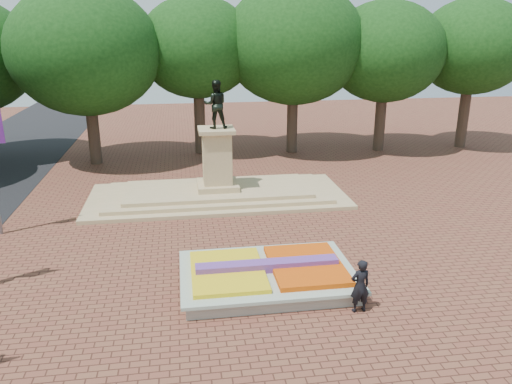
{
  "coord_description": "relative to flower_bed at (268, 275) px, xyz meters",
  "views": [
    {
      "loc": [
        -1.91,
        -18.07,
        8.95
      ],
      "look_at": [
        1.22,
        2.14,
        2.2
      ],
      "focal_mm": 35.0,
      "sensor_mm": 36.0,
      "label": 1
    }
  ],
  "objects": [
    {
      "name": "ground",
      "position": [
        -1.03,
        2.0,
        -0.38
      ],
      "size": [
        90.0,
        90.0,
        0.0
      ],
      "primitive_type": "plane",
      "color": "brown",
      "rests_on": "ground"
    },
    {
      "name": "flower_bed",
      "position": [
        0.0,
        0.0,
        0.0
      ],
      "size": [
        6.3,
        4.3,
        0.91
      ],
      "color": "gray",
      "rests_on": "ground"
    },
    {
      "name": "monument",
      "position": [
        -1.03,
        10.0,
        0.5
      ],
      "size": [
        14.0,
        6.0,
        6.4
      ],
      "color": "tan",
      "rests_on": "ground"
    },
    {
      "name": "tree_row_back",
      "position": [
        1.31,
        20.0,
        6.29
      ],
      "size": [
        44.8,
        8.8,
        10.43
      ],
      "color": "#37261E",
      "rests_on": "ground"
    },
    {
      "name": "pedestrian",
      "position": [
        2.64,
        -2.27,
        0.56
      ],
      "size": [
        0.73,
        0.52,
        1.87
      ],
      "primitive_type": "imported",
      "rotation": [
        0.0,
        0.0,
        3.26
      ],
      "color": "black",
      "rests_on": "ground"
    }
  ]
}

